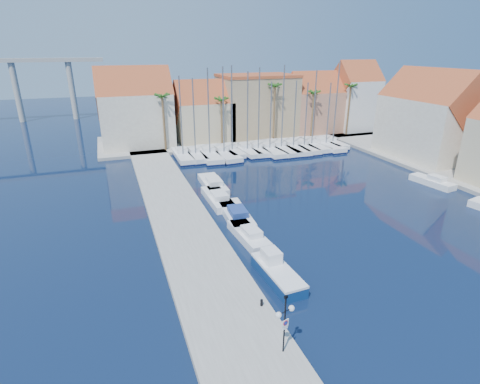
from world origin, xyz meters
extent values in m
plane|color=black|center=(0.00, 0.00, 0.00)|extent=(260.00, 260.00, 0.00)
cube|color=gray|center=(-9.00, 13.50, 0.25)|extent=(6.00, 77.00, 0.50)
cube|color=gray|center=(10.00, 48.00, 0.25)|extent=(54.00, 16.00, 0.50)
cube|color=gray|center=(32.00, 15.00, 0.25)|extent=(12.00, 60.00, 0.50)
cylinder|color=black|center=(-7.00, -5.81, 2.41)|extent=(0.10, 0.10, 3.82)
cylinder|color=black|center=(-7.23, -5.87, 3.27)|extent=(0.47, 0.18, 0.05)
cylinder|color=black|center=(-6.77, -5.74, 3.27)|extent=(0.47, 0.18, 0.05)
sphere|color=white|center=(-7.46, -5.94, 3.27)|extent=(0.34, 0.34, 0.34)
sphere|color=white|center=(-6.54, -5.67, 3.27)|extent=(0.34, 0.34, 0.34)
cube|color=black|center=(-7.00, -5.81, 4.22)|extent=(0.23, 0.17, 0.15)
cube|color=white|center=(-6.98, -5.86, 2.50)|extent=(0.47, 0.16, 0.48)
cylinder|color=red|center=(-6.98, -5.88, 2.55)|extent=(0.31, 0.11, 0.32)
cylinder|color=#1933A5|center=(-6.97, -5.89, 2.55)|extent=(0.22, 0.08, 0.23)
cube|color=white|center=(-6.98, -5.86, 2.17)|extent=(0.37, 0.14, 0.13)
cylinder|color=black|center=(-6.60, -1.65, 0.73)|extent=(0.19, 0.19, 0.47)
cube|color=navy|center=(-4.01, 1.32, 0.43)|extent=(2.22, 5.83, 0.86)
cube|color=white|center=(-4.01, 1.32, 0.95)|extent=(2.22, 5.83, 0.19)
cube|color=white|center=(-4.07, 2.46, 1.48)|extent=(1.32, 1.59, 1.05)
cube|color=white|center=(-3.77, 8.22, 0.40)|extent=(2.34, 6.15, 0.80)
cube|color=white|center=(-3.73, 7.62, 1.10)|extent=(1.49, 2.20, 0.60)
cube|color=white|center=(-3.37, 13.01, 0.40)|extent=(2.83, 7.42, 0.80)
cube|color=navy|center=(-3.42, 12.28, 1.10)|extent=(1.80, 2.65, 0.60)
cube|color=white|center=(-3.91, 17.88, 0.40)|extent=(2.26, 7.01, 0.80)
cube|color=white|center=(-3.91, 17.18, 1.10)|extent=(1.58, 2.46, 0.60)
cube|color=white|center=(-3.14, 22.75, 0.40)|extent=(2.53, 7.44, 0.80)
cube|color=white|center=(-3.15, 22.01, 1.10)|extent=(1.71, 2.62, 0.60)
cube|color=white|center=(24.00, 14.09, 0.40)|extent=(2.66, 5.92, 0.80)
cube|color=white|center=(24.09, 13.53, 1.10)|extent=(1.57, 2.17, 0.60)
cube|color=white|center=(-4.15, 36.79, 0.50)|extent=(2.37, 8.80, 1.00)
cube|color=#0C163E|center=(-4.15, 36.79, 0.18)|extent=(2.43, 8.86, 0.28)
cube|color=white|center=(-4.14, 37.66, 1.30)|extent=(1.62, 2.65, 0.60)
cylinder|color=slate|center=(-4.16, 36.35, 6.94)|extent=(0.20, 0.20, 11.88)
cube|color=white|center=(-2.21, 36.59, 0.50)|extent=(2.59, 8.64, 1.00)
cube|color=#0C163E|center=(-2.21, 36.59, 0.18)|extent=(2.66, 8.70, 0.28)
cube|color=white|center=(-2.25, 37.44, 1.30)|extent=(1.67, 2.63, 0.60)
cylinder|color=slate|center=(-2.19, 36.16, 6.75)|extent=(0.20, 0.20, 11.50)
cube|color=white|center=(0.09, 36.30, 0.50)|extent=(3.34, 10.54, 1.00)
cube|color=#0C163E|center=(0.09, 36.30, 0.18)|extent=(3.40, 10.60, 0.28)
cube|color=white|center=(0.15, 37.34, 1.30)|extent=(2.08, 3.23, 0.60)
cylinder|color=slate|center=(0.05, 35.78, 7.47)|extent=(0.20, 0.20, 12.95)
cube|color=white|center=(2.33, 36.11, 0.50)|extent=(3.50, 10.63, 1.00)
cube|color=#0C163E|center=(2.33, 36.11, 0.18)|extent=(3.57, 10.69, 0.28)
cube|color=white|center=(2.25, 37.15, 1.30)|extent=(2.14, 3.27, 0.60)
cylinder|color=slate|center=(2.37, 35.59, 7.55)|extent=(0.20, 0.20, 13.10)
cube|color=white|center=(4.07, 36.93, 0.50)|extent=(2.35, 8.28, 1.00)
cube|color=#0C163E|center=(4.07, 36.93, 0.18)|extent=(2.41, 8.34, 0.28)
cube|color=white|center=(4.05, 37.75, 1.30)|extent=(1.56, 2.51, 0.60)
cylinder|color=slate|center=(4.08, 36.52, 7.62)|extent=(0.20, 0.20, 13.24)
cube|color=white|center=(6.54, 36.43, 0.50)|extent=(2.79, 8.57, 1.00)
cube|color=#0C163E|center=(6.54, 36.43, 0.18)|extent=(2.86, 8.63, 0.28)
cube|color=white|center=(6.48, 37.27, 1.30)|extent=(1.71, 2.63, 0.60)
cylinder|color=slate|center=(6.57, 36.01, 7.14)|extent=(0.20, 0.20, 12.28)
cube|color=white|center=(8.51, 36.28, 0.50)|extent=(2.83, 8.55, 1.00)
cube|color=#0C163E|center=(8.51, 36.28, 0.18)|extent=(2.90, 8.62, 0.28)
cube|color=white|center=(8.57, 37.12, 1.30)|extent=(1.72, 2.63, 0.60)
cylinder|color=slate|center=(8.48, 35.86, 7.43)|extent=(0.20, 0.20, 12.87)
cube|color=white|center=(10.41, 36.02, 0.50)|extent=(2.93, 10.54, 1.00)
cube|color=#0C163E|center=(10.41, 36.02, 0.18)|extent=(2.99, 10.61, 0.28)
cube|color=white|center=(10.39, 37.07, 1.30)|extent=(1.97, 3.18, 0.60)
cylinder|color=slate|center=(10.42, 35.50, 6.35)|extent=(0.20, 0.20, 10.70)
cube|color=white|center=(12.61, 36.20, 0.50)|extent=(3.44, 11.02, 1.00)
cube|color=#0C163E|center=(12.61, 36.20, 0.18)|extent=(3.50, 11.08, 0.28)
cube|color=white|center=(12.55, 37.29, 1.30)|extent=(2.16, 3.37, 0.60)
cylinder|color=slate|center=(12.65, 35.66, 7.59)|extent=(0.20, 0.20, 13.19)
cube|color=white|center=(14.86, 35.99, 0.50)|extent=(3.42, 10.76, 1.00)
cube|color=#0C163E|center=(14.86, 35.99, 0.18)|extent=(3.48, 10.82, 0.28)
cube|color=white|center=(14.93, 37.05, 1.30)|extent=(2.13, 3.30, 0.60)
cylinder|color=slate|center=(14.83, 35.46, 6.38)|extent=(0.20, 0.20, 10.76)
cube|color=white|center=(16.83, 35.70, 0.50)|extent=(2.99, 9.68, 1.00)
cube|color=#0C163E|center=(16.83, 35.70, 0.18)|extent=(3.05, 9.74, 0.28)
cube|color=white|center=(16.88, 36.65, 1.30)|extent=(1.89, 2.96, 0.60)
cylinder|color=slate|center=(16.81, 35.22, 6.20)|extent=(0.20, 0.20, 10.40)
cube|color=white|center=(18.56, 36.25, 0.50)|extent=(3.03, 10.24, 1.00)
cube|color=#0C163E|center=(18.56, 36.25, 0.18)|extent=(3.09, 10.31, 0.28)
cube|color=white|center=(18.52, 37.26, 1.30)|extent=(1.96, 3.11, 0.60)
cylinder|color=slate|center=(18.58, 35.74, 7.14)|extent=(0.20, 0.20, 12.29)
cube|color=white|center=(21.15, 35.75, 0.50)|extent=(2.76, 10.22, 1.00)
cube|color=#0C163E|center=(21.15, 35.75, 0.18)|extent=(2.82, 10.28, 0.28)
cube|color=white|center=(21.14, 36.77, 1.30)|extent=(1.89, 3.08, 0.60)
cylinder|color=slate|center=(21.15, 35.24, 6.12)|extent=(0.20, 0.20, 10.23)
cube|color=white|center=(23.00, 36.38, 0.50)|extent=(2.36, 8.53, 1.00)
cube|color=#0C163E|center=(23.00, 36.38, 0.18)|extent=(2.42, 8.59, 0.28)
cube|color=white|center=(23.02, 37.22, 1.30)|extent=(1.59, 2.58, 0.60)
cylinder|color=slate|center=(22.99, 35.95, 7.80)|extent=(0.20, 0.20, 13.59)
cube|color=beige|center=(-10.00, 47.00, 5.00)|extent=(12.00, 9.00, 9.00)
cube|color=#993D21|center=(-10.00, 47.00, 9.50)|extent=(12.30, 9.00, 9.00)
cube|color=#CCB890|center=(2.00, 47.00, 4.00)|extent=(10.00, 8.00, 7.00)
cube|color=#993D21|center=(2.00, 47.00, 7.50)|extent=(10.30, 8.00, 8.00)
cube|color=tan|center=(13.00, 48.00, 6.00)|extent=(14.00, 10.00, 11.00)
cube|color=#993D21|center=(13.00, 48.00, 11.75)|extent=(14.20, 10.20, 0.50)
cube|color=#B07959|center=(25.00, 47.00, 4.50)|extent=(10.00, 8.00, 8.00)
cube|color=#993D21|center=(25.00, 47.00, 8.50)|extent=(10.30, 8.00, 8.00)
cube|color=white|center=(34.00, 46.00, 5.50)|extent=(8.00, 8.00, 10.00)
cube|color=#993D21|center=(34.00, 46.00, 10.50)|extent=(8.30, 8.00, 8.00)
cube|color=beige|center=(32.00, 24.00, 5.00)|extent=(9.00, 14.00, 9.00)
cube|color=#993D21|center=(32.00, 24.00, 9.50)|extent=(9.00, 14.30, 9.00)
cylinder|color=brown|center=(-6.00, 42.00, 5.00)|extent=(0.36, 0.36, 9.00)
sphere|color=#245819|center=(-6.00, 42.00, 9.35)|extent=(2.60, 2.60, 2.60)
cylinder|color=brown|center=(4.00, 42.00, 4.50)|extent=(0.36, 0.36, 8.00)
sphere|color=#245819|center=(4.00, 42.00, 8.35)|extent=(2.60, 2.60, 2.60)
cylinder|color=brown|center=(14.00, 42.00, 5.50)|extent=(0.36, 0.36, 10.00)
sphere|color=#245819|center=(14.00, 42.00, 10.35)|extent=(2.60, 2.60, 2.60)
cylinder|color=brown|center=(22.00, 42.00, 4.75)|extent=(0.36, 0.36, 8.50)
sphere|color=#245819|center=(22.00, 42.00, 8.85)|extent=(2.60, 2.60, 2.60)
cylinder|color=brown|center=(30.00, 42.00, 5.25)|extent=(0.36, 0.36, 9.50)
sphere|color=#245819|center=(30.00, 42.00, 9.85)|extent=(2.60, 2.60, 2.60)
cylinder|color=#9E9E99|center=(-34.00, 82.00, 7.00)|extent=(1.40, 1.40, 14.00)
cylinder|color=#9E9E99|center=(-22.00, 82.00, 7.00)|extent=(1.40, 1.40, 14.00)
camera|label=1|loc=(-14.90, -20.66, 16.69)|focal=28.00mm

